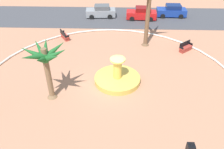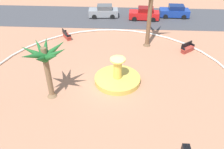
# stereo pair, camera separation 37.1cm
# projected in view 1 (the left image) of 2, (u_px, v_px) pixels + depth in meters

# --- Properties ---
(ground_plane) EXTENTS (80.00, 80.00, 0.00)m
(ground_plane) POSITION_uv_depth(u_px,v_px,m) (110.00, 85.00, 19.72)
(ground_plane) COLOR tan
(plaza_curb) EXTENTS (22.36, 22.36, 0.20)m
(plaza_curb) POSITION_uv_depth(u_px,v_px,m) (110.00, 84.00, 19.67)
(plaza_curb) COLOR silver
(plaza_curb) RESTS_ON ground
(street_asphalt) EXTENTS (48.00, 8.00, 0.03)m
(street_asphalt) POSITION_uv_depth(u_px,v_px,m) (114.00, 17.00, 32.46)
(street_asphalt) COLOR #424247
(street_asphalt) RESTS_ON ground
(fountain) EXTENTS (3.95, 3.95, 2.28)m
(fountain) POSITION_uv_depth(u_px,v_px,m) (117.00, 78.00, 20.00)
(fountain) COLOR gold
(fountain) RESTS_ON ground
(palm_tree_by_curb) EXTENTS (3.47, 3.46, 4.62)m
(palm_tree_by_curb) POSITION_uv_depth(u_px,v_px,m) (45.00, 59.00, 16.47)
(palm_tree_by_curb) COLOR brown
(palm_tree_by_curb) RESTS_ON ground
(bench_north) EXTENTS (1.56, 1.39, 1.00)m
(bench_north) POSITION_uv_depth(u_px,v_px,m) (186.00, 48.00, 24.41)
(bench_north) COLOR #B73D33
(bench_north) RESTS_ON ground
(bench_southeast) EXTENTS (1.28, 1.62, 1.00)m
(bench_southeast) POSITION_uv_depth(u_px,v_px,m) (65.00, 36.00, 26.73)
(bench_southeast) COLOR #B73D33
(bench_southeast) RESTS_ON ground
(parked_car_leftmost) EXTENTS (4.12, 2.15, 1.67)m
(parked_car_leftmost) POSITION_uv_depth(u_px,v_px,m) (101.00, 11.00, 32.10)
(parked_car_leftmost) COLOR gray
(parked_car_leftmost) RESTS_ON ground
(parked_car_second) EXTENTS (4.07, 2.06, 1.67)m
(parked_car_second) POSITION_uv_depth(u_px,v_px,m) (142.00, 14.00, 31.45)
(parked_car_second) COLOR red
(parked_car_second) RESTS_ON ground
(parked_car_third) EXTENTS (4.04, 1.99, 1.67)m
(parked_car_third) POSITION_uv_depth(u_px,v_px,m) (172.00, 11.00, 32.27)
(parked_car_third) COLOR navy
(parked_car_third) RESTS_ON ground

